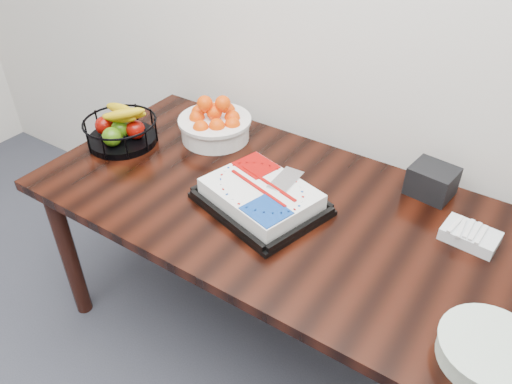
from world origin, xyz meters
The scene contains 7 objects.
table centered at (0.00, 2.00, 0.66)m, with size 1.80×0.90×0.75m.
cake_tray centered at (-0.04, 1.95, 0.79)m, with size 0.50×0.43×0.09m.
tangerine_bowl centered at (-0.46, 2.23, 0.83)m, with size 0.31×0.31×0.20m.
fruit_basket centered at (-0.76, 1.98, 0.82)m, with size 0.30×0.30×0.16m.
plate_stack centered at (0.78, 1.74, 0.78)m, with size 0.26×0.26×0.06m.
fork_bag centered at (0.62, 2.17, 0.77)m, with size 0.18×0.13×0.05m.
napkin_box centered at (0.43, 2.35, 0.81)m, with size 0.15×0.13×0.11m, color black.
Camera 1 is at (0.72, 0.78, 1.85)m, focal length 35.00 mm.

